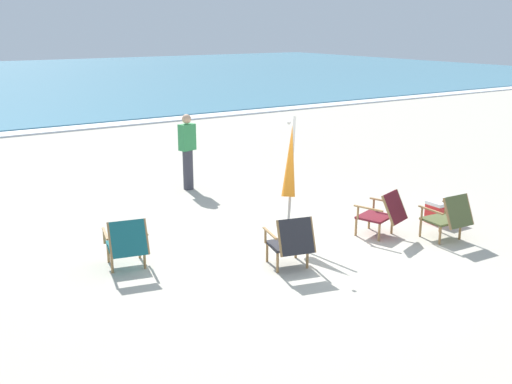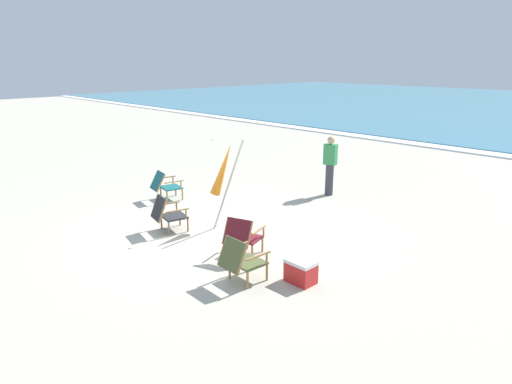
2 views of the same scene
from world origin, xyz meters
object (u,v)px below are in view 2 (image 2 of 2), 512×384
object	(u,v)px
beach_chair_front_left	(241,259)
cooler_box	(301,271)
umbrella_furled_orange	(223,170)
beach_chair_far_center	(165,185)
person_near_chairs	(330,165)
beach_chair_back_left	(167,213)
beach_chair_mid_center	(242,236)

from	to	relation	value
beach_chair_front_left	cooler_box	distance (m)	1.03
umbrella_furled_orange	beach_chair_far_center	bearing A→B (deg)	174.43
beach_chair_far_center	person_near_chairs	size ratio (longest dim) A/B	0.53
umbrella_furled_orange	person_near_chairs	distance (m)	3.79
person_near_chairs	beach_chair_far_center	bearing A→B (deg)	-128.21
beach_chair_back_left	umbrella_furled_orange	distance (m)	1.52
umbrella_furled_orange	beach_chair_mid_center	bearing A→B (deg)	-27.81
beach_chair_front_left	person_near_chairs	world-z (taller)	person_near_chairs
umbrella_furled_orange	person_near_chairs	world-z (taller)	umbrella_furled_orange
umbrella_furled_orange	cooler_box	bearing A→B (deg)	-14.61
beach_chair_mid_center	cooler_box	bearing A→B (deg)	-0.05
beach_chair_front_left	umbrella_furled_orange	size ratio (longest dim) A/B	0.40
beach_chair_far_center	person_near_chairs	xyz separation A→B (m)	(2.75, 3.50, 0.42)
person_near_chairs	beach_chair_front_left	bearing A→B (deg)	-67.99
person_near_chairs	beach_chair_mid_center	bearing A→B (deg)	-73.16
person_near_chairs	cooler_box	world-z (taller)	person_near_chairs
beach_chair_far_center	beach_chair_mid_center	world-z (taller)	beach_chair_mid_center
beach_chair_back_left	cooler_box	xyz separation A→B (m)	(3.55, 0.27, -0.23)
beach_chair_far_center	umbrella_furled_orange	world-z (taller)	umbrella_furled_orange
person_near_chairs	beach_chair_back_left	bearing A→B (deg)	-98.89
beach_chair_mid_center	umbrella_furled_orange	xyz separation A→B (m)	(-1.40, 0.74, 0.90)
beach_chair_mid_center	beach_chair_back_left	bearing A→B (deg)	-172.78
beach_chair_mid_center	cooler_box	world-z (taller)	beach_chair_mid_center
beach_chair_far_center	beach_chair_front_left	bearing A→B (deg)	-19.59
beach_chair_far_center	umbrella_furled_orange	size ratio (longest dim) A/B	0.42
beach_chair_front_left	cooler_box	xyz separation A→B (m)	(0.69, 0.73, -0.23)
beach_chair_back_left	beach_chair_far_center	world-z (taller)	beach_chair_back_left
beach_chair_front_left	cooler_box	bearing A→B (deg)	46.48
cooler_box	beach_chair_back_left	bearing A→B (deg)	-175.72
beach_chair_far_center	beach_chair_mid_center	bearing A→B (deg)	-13.72
beach_chair_far_center	cooler_box	world-z (taller)	beach_chair_far_center
beach_chair_mid_center	person_near_chairs	xyz separation A→B (m)	(-1.36, 4.50, 0.41)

